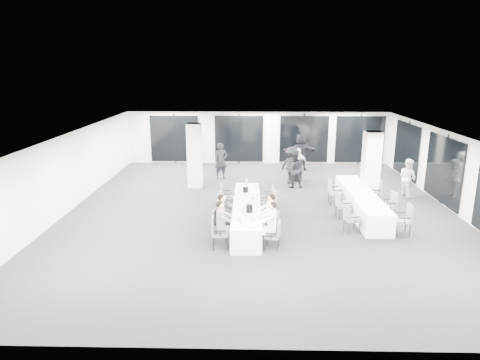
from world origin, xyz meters
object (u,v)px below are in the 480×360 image
(chair_main_right_fourth, at_px, (271,201))
(standing_guest_d, at_px, (298,162))
(ice_bucket_near, at_px, (249,209))
(standing_guest_f, at_px, (301,149))
(chair_main_left_mid, at_px, (222,212))
(standing_guest_a, at_px, (221,159))
(chair_main_left_fourth, at_px, (223,204))
(chair_side_left_far, at_px, (333,190))
(chair_main_left_second, at_px, (219,222))
(chair_main_right_mid, at_px, (272,212))
(standing_guest_h, at_px, (408,175))
(standing_guest_c, at_px, (292,163))
(banquet_table_main, at_px, (247,213))
(chair_main_left_far, at_px, (225,194))
(chair_main_right_far, at_px, (269,195))
(ice_bucket_far, at_px, (246,189))
(standing_guest_b, at_px, (294,167))
(standing_guest_e, at_px, (370,166))
(chair_main_right_second, at_px, (273,224))
(chair_main_right_near, at_px, (275,233))
(chair_side_left_near, at_px, (350,217))
(chair_side_left_mid, at_px, (342,203))
(banquet_table_side, at_px, (361,202))
(cocktail_table, at_px, (295,170))
(chair_side_right_mid, at_px, (390,203))
(chair_side_right_near, at_px, (405,218))
(chair_side_right_far, at_px, (376,190))
(chair_main_left_near, at_px, (217,230))

(chair_main_right_fourth, xyz_separation_m, standing_guest_d, (1.52, 5.20, 0.28))
(ice_bucket_near, bearing_deg, standing_guest_f, 73.60)
(chair_main_left_mid, distance_m, standing_guest_a, 6.26)
(chair_main_left_fourth, xyz_separation_m, chair_side_left_far, (4.12, 1.68, 0.03))
(chair_main_left_mid, bearing_deg, chair_main_left_second, -2.94)
(chair_main_right_mid, relative_size, standing_guest_h, 0.49)
(chair_main_right_fourth, distance_m, chair_side_left_far, 2.86)
(standing_guest_c, bearing_deg, banquet_table_main, 106.86)
(chair_main_left_far, xyz_separation_m, standing_guest_f, (3.50, 6.12, 0.56))
(chair_main_right_far, relative_size, ice_bucket_far, 3.95)
(standing_guest_b, relative_size, standing_guest_e, 1.05)
(chair_main_left_far, relative_size, ice_bucket_far, 4.06)
(chair_main_right_second, bearing_deg, chair_main_left_mid, 71.07)
(chair_main_right_near, xyz_separation_m, standing_guest_a, (-2.08, 8.03, 0.48))
(ice_bucket_near, bearing_deg, chair_main_left_far, 108.93)
(chair_side_left_near, distance_m, chair_side_left_mid, 1.30)
(chair_side_left_mid, bearing_deg, chair_main_right_fourth, -97.96)
(chair_main_right_fourth, relative_size, chair_side_left_mid, 1.07)
(chair_main_right_mid, xyz_separation_m, standing_guest_a, (-2.08, 6.16, 0.48))
(banquet_table_main, height_order, ice_bucket_near, ice_bucket_near)
(banquet_table_side, distance_m, standing_guest_h, 3.21)
(standing_guest_f, bearing_deg, cocktail_table, 71.32)
(standing_guest_h, bearing_deg, ice_bucket_far, 84.49)
(chair_main_right_mid, xyz_separation_m, chair_main_right_fourth, (0.01, 0.89, 0.08))
(chair_main_left_far, xyz_separation_m, chair_side_right_mid, (5.78, -1.04, 0.03))
(standing_guest_c, distance_m, standing_guest_f, 2.79)
(chair_main_right_far, bearing_deg, chair_main_right_second, -172.88)
(chair_side_right_near, xyz_separation_m, standing_guest_e, (0.45, 5.79, 0.32))
(chair_side_left_far, relative_size, ice_bucket_far, 4.42)
(banquet_table_main, relative_size, chair_main_left_far, 5.52)
(cocktail_table, relative_size, chair_main_left_far, 1.09)
(banquet_table_side, distance_m, cocktail_table, 4.85)
(chair_side_left_mid, bearing_deg, standing_guest_c, -170.61)
(banquet_table_main, xyz_separation_m, chair_side_right_far, (4.96, 2.31, 0.17))
(chair_main_left_far, bearing_deg, standing_guest_d, 130.85)
(chair_main_left_near, xyz_separation_m, chair_main_right_far, (1.66, 3.68, -0.04))
(chair_main_left_second, bearing_deg, chair_main_right_fourth, 153.16)
(banquet_table_main, height_order, chair_main_left_near, chair_main_left_near)
(standing_guest_c, distance_m, standing_guest_h, 4.86)
(banquet_table_side, distance_m, standing_guest_a, 7.17)
(standing_guest_f, height_order, standing_guest_h, standing_guest_f)
(chair_main_left_second, height_order, chair_main_left_mid, chair_main_left_second)
(chair_side_left_near, bearing_deg, chair_main_right_mid, -113.96)
(chair_main_left_far, bearing_deg, chair_side_right_mid, 67.80)
(banquet_table_side, xyz_separation_m, chair_main_right_near, (-3.30, -3.34, 0.11))
(chair_main_left_near, distance_m, chair_side_left_far, 5.87)
(chair_main_left_far, bearing_deg, standing_guest_f, 138.23)
(banquet_table_side, distance_m, chair_side_right_mid, 1.05)
(chair_main_left_far, distance_m, chair_main_right_far, 1.65)
(chair_side_left_near, xyz_separation_m, standing_guest_d, (-0.95, 6.53, 0.36))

